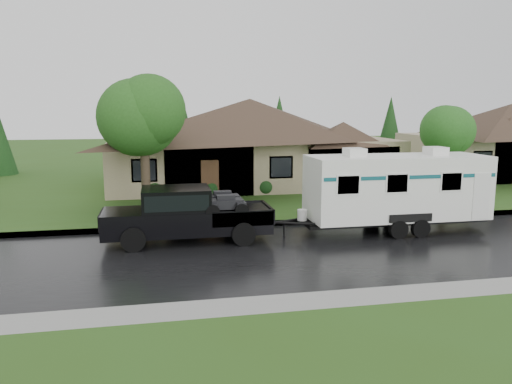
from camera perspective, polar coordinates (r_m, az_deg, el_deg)
ground at (r=19.93m, az=1.10°, el=-5.33°), size 140.00×140.00×0.00m
road at (r=18.05m, az=2.47°, el=-6.91°), size 140.00×8.00×0.01m
curb at (r=22.05m, az=-0.16°, el=-3.67°), size 140.00×0.50×0.15m
lawn at (r=34.44m, az=-4.27°, el=1.09°), size 140.00×26.00×0.15m
house_main at (r=33.31m, az=-0.15°, el=6.91°), size 19.44×10.80×6.90m
tree_left_green at (r=24.40m, az=-12.74°, el=8.33°), size 3.96×3.96×6.56m
tree_right_green at (r=30.69m, az=21.00°, el=6.52°), size 3.21×3.21×5.32m
shrub_row at (r=29.12m, az=1.02°, el=0.72°), size 13.60×1.00×1.00m
pickup_truck at (r=19.44m, az=-8.20°, el=-2.36°), size 6.37×2.42×2.12m
travel_trailer at (r=21.62m, az=15.77°, el=0.55°), size 7.86×2.76×3.52m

